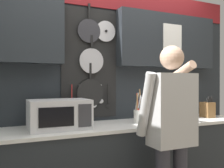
# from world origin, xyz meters

# --- Properties ---
(back_wall_unit) EXTENTS (3.17, 0.22, 2.40)m
(back_wall_unit) POSITION_xyz_m (0.03, 0.26, 1.47)
(back_wall_unit) COLOR #23282D
(back_wall_unit) RESTS_ON ground_plane
(microwave) EXTENTS (0.53, 0.35, 0.26)m
(microwave) POSITION_xyz_m (-0.70, -0.02, 1.06)
(microwave) COLOR silver
(microwave) RESTS_ON base_cabinet_counter
(knife_block) EXTENTS (0.12, 0.16, 0.26)m
(knife_block) POSITION_xyz_m (1.05, -0.02, 1.02)
(knife_block) COLOR brown
(knife_block) RESTS_ON base_cabinet_counter
(utensil_crock) EXTENTS (0.11, 0.11, 0.34)m
(utensil_crock) POSITION_xyz_m (0.12, -0.02, 1.01)
(utensil_crock) COLOR white
(utensil_crock) RESTS_ON base_cabinet_counter
(person) EXTENTS (0.54, 0.62, 1.65)m
(person) POSITION_xyz_m (0.14, -0.52, 0.98)
(person) COLOR #383842
(person) RESTS_ON ground_plane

